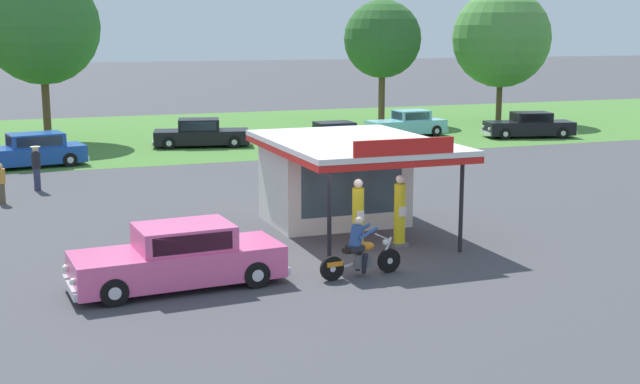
# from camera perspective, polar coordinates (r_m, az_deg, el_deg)

# --- Properties ---
(ground_plane) EXTENTS (300.00, 300.00, 0.00)m
(ground_plane) POSITION_cam_1_polar(r_m,az_deg,el_deg) (23.69, 2.50, -4.38)
(ground_plane) COLOR #424247
(grass_verge_strip) EXTENTS (120.00, 24.00, 0.01)m
(grass_verge_strip) POSITION_cam_1_polar(r_m,az_deg,el_deg) (52.21, -10.30, 3.84)
(grass_verge_strip) COLOR #477A33
(grass_verge_strip) RESTS_ON ground
(service_station_kiosk) EXTENTS (4.89, 7.09, 3.37)m
(service_station_kiosk) POSITION_cam_1_polar(r_m,az_deg,el_deg) (27.22, 1.26, 1.33)
(service_station_kiosk) COLOR silver
(service_station_kiosk) RESTS_ON ground
(gas_pump_nearside) EXTENTS (0.44, 0.44, 2.07)m
(gas_pump_nearside) POSITION_cam_1_polar(r_m,az_deg,el_deg) (24.22, 2.57, -1.73)
(gas_pump_nearside) COLOR slate
(gas_pump_nearside) RESTS_ON ground
(gas_pump_offside) EXTENTS (0.44, 0.44, 2.11)m
(gas_pump_offside) POSITION_cam_1_polar(r_m,az_deg,el_deg) (24.74, 5.38, -1.44)
(gas_pump_offside) COLOR slate
(gas_pump_offside) RESTS_ON ground
(motorcycle_with_rider) EXTENTS (2.31, 0.70, 1.58)m
(motorcycle_with_rider) POSITION_cam_1_polar(r_m,az_deg,el_deg) (21.67, 2.69, -4.05)
(motorcycle_with_rider) COLOR black
(motorcycle_with_rider) RESTS_ON ground
(featured_classic_sedan) EXTENTS (5.40, 2.25, 1.55)m
(featured_classic_sedan) POSITION_cam_1_polar(r_m,az_deg,el_deg) (21.10, -9.47, -4.43)
(featured_classic_sedan) COLOR #E55993
(featured_classic_sedan) RESTS_ON ground
(parked_car_back_row_centre_right) EXTENTS (4.98, 1.93, 1.52)m
(parked_car_back_row_centre_right) POSITION_cam_1_polar(r_m,az_deg,el_deg) (44.03, 0.65, 3.65)
(parked_car_back_row_centre_right) COLOR black
(parked_car_back_row_centre_right) RESTS_ON ground
(parked_car_back_row_centre) EXTENTS (4.98, 2.03, 1.53)m
(parked_car_back_row_centre) POSITION_cam_1_polar(r_m,az_deg,el_deg) (50.73, 5.87, 4.54)
(parked_car_back_row_centre) COLOR #7AC6D1
(parked_car_back_row_centre) RESTS_ON ground
(parked_car_back_row_left) EXTENTS (5.52, 2.93, 1.48)m
(parked_car_back_row_left) POSITION_cam_1_polar(r_m,az_deg,el_deg) (51.32, 13.90, 4.34)
(parked_car_back_row_left) COLOR black
(parked_car_back_row_left) RESTS_ON ground
(parked_car_back_row_right) EXTENTS (5.61, 2.79, 1.55)m
(parked_car_back_row_right) POSITION_cam_1_polar(r_m,az_deg,el_deg) (41.16, -19.05, 2.57)
(parked_car_back_row_right) COLOR #19479E
(parked_car_back_row_right) RESTS_ON ground
(parked_car_back_row_centre_left) EXTENTS (5.50, 2.94, 1.51)m
(parked_car_back_row_centre_left) POSITION_cam_1_polar(r_m,az_deg,el_deg) (46.31, -8.01, 3.89)
(parked_car_back_row_centre_left) COLOR black
(parked_car_back_row_centre_left) RESTS_ON ground
(bystander_admiring_sedan) EXTENTS (0.34, 0.34, 1.50)m
(bystander_admiring_sedan) POSITION_cam_1_polar(r_m,az_deg,el_deg) (32.75, -20.68, 0.58)
(bystander_admiring_sedan) COLOR brown
(bystander_admiring_sedan) RESTS_ON ground
(bystander_strolling_foreground) EXTENTS (0.39, 0.39, 1.78)m
(bystander_strolling_foreground) POSITION_cam_1_polar(r_m,az_deg,el_deg) (34.97, -18.54, 1.64)
(bystander_strolling_foreground) COLOR #2D3351
(bystander_strolling_foreground) RESTS_ON ground
(tree_oak_centre) EXTENTS (6.60, 6.60, 8.96)m
(tree_oak_centre) POSITION_cam_1_polar(r_m,az_deg,el_deg) (58.99, 12.18, 9.97)
(tree_oak_centre) COLOR brown
(tree_oak_centre) RESTS_ON ground
(tree_oak_far_right) EXTENTS (6.38, 6.38, 9.59)m
(tree_oak_far_right) POSITION_cam_1_polar(r_m,az_deg,el_deg) (49.89, -18.23, 10.52)
(tree_oak_far_right) COLOR brown
(tree_oak_far_right) RESTS_ON ground
(tree_oak_distant_spare) EXTENTS (5.16, 5.16, 8.21)m
(tree_oak_distant_spare) POSITION_cam_1_polar(r_m,az_deg,el_deg) (57.32, 4.22, 10.22)
(tree_oak_distant_spare) COLOR brown
(tree_oak_distant_spare) RESTS_ON ground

